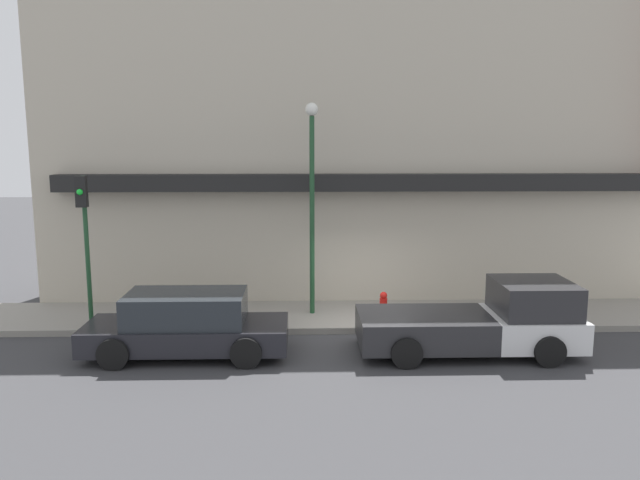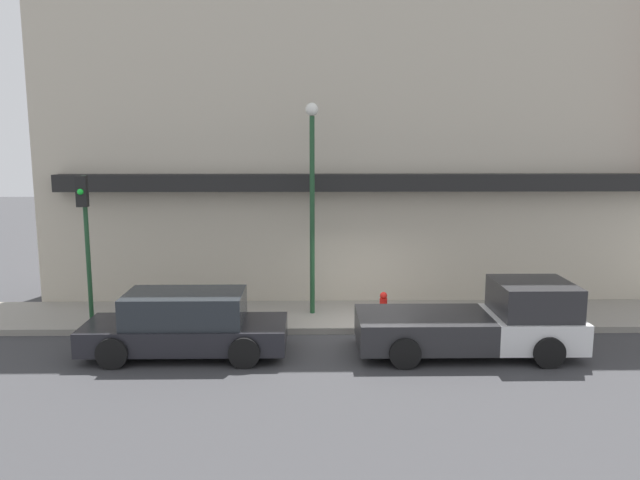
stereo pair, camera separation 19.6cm
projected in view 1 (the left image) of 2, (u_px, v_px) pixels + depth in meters
The scene contains 8 objects.
ground_plane at pixel (370, 334), 16.66m from camera, with size 80.00×80.00×0.00m, color #38383A.
sidewalk at pixel (365, 316), 18.05m from camera, with size 36.00×2.86×0.17m.
building at pixel (358, 126), 20.05m from camera, with size 19.80×3.80×11.61m.
pickup_truck at pixel (483, 321), 15.13m from camera, with size 5.29×2.25×1.77m.
parked_car at pixel (187, 325), 14.94m from camera, with size 4.83×2.03×1.54m.
fire_hydrant at pixel (383, 305), 17.46m from camera, with size 0.21×0.21×0.76m.
street_lamp at pixel (312, 185), 17.47m from camera, with size 0.36×0.36×5.97m.
traffic_light at pixel (85, 225), 16.25m from camera, with size 0.28×0.42×4.05m.
Camera 1 is at (-1.79, -15.99, 5.18)m, focal length 35.00 mm.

